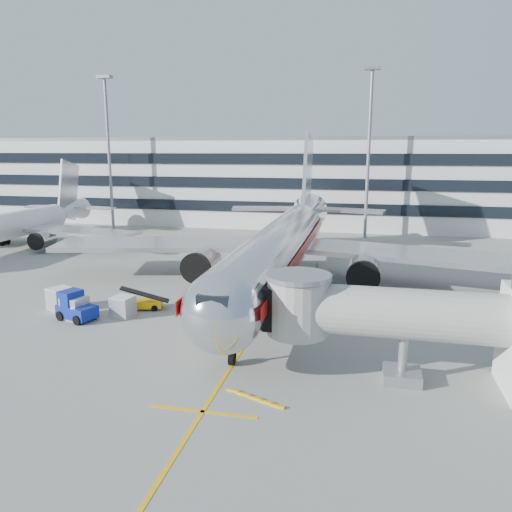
% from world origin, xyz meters
% --- Properties ---
extents(ground, '(180.00, 180.00, 0.00)m').
position_xyz_m(ground, '(0.00, 0.00, 0.00)').
color(ground, gray).
rests_on(ground, ground).
extents(lead_in_line, '(0.25, 70.00, 0.01)m').
position_xyz_m(lead_in_line, '(0.00, 10.00, 0.01)').
color(lead_in_line, '#EDAD0C').
rests_on(lead_in_line, ground).
extents(stop_bar, '(6.00, 0.25, 0.01)m').
position_xyz_m(stop_bar, '(0.00, -14.00, 0.01)').
color(stop_bar, '#EDAD0C').
rests_on(stop_bar, ground).
extents(main_jet, '(50.95, 48.70, 16.06)m').
position_xyz_m(main_jet, '(0.00, 11.72, 4.23)').
color(main_jet, silver).
rests_on(main_jet, ground).
extents(jet_bridge, '(17.80, 4.50, 7.00)m').
position_xyz_m(jet_bridge, '(12.18, -8.00, 3.87)').
color(jet_bridge, silver).
rests_on(jet_bridge, ground).
extents(terminal, '(150.00, 24.25, 15.60)m').
position_xyz_m(terminal, '(0.00, 57.95, 7.80)').
color(terminal, silver).
rests_on(terminal, ground).
extents(light_mast_west, '(2.40, 1.20, 25.45)m').
position_xyz_m(light_mast_west, '(-35.00, 42.00, 14.88)').
color(light_mast_west, gray).
rests_on(light_mast_west, ground).
extents(light_mast_centre, '(2.40, 1.20, 25.45)m').
position_xyz_m(light_mast_centre, '(8.00, 42.00, 14.88)').
color(light_mast_centre, gray).
rests_on(light_mast_centre, ground).
extents(second_jet, '(38.21, 36.52, 12.04)m').
position_xyz_m(second_jet, '(-40.40, 22.80, 3.18)').
color(second_jet, white).
rests_on(second_jet, ground).
extents(belt_loader, '(4.24, 2.42, 1.98)m').
position_xyz_m(belt_loader, '(-10.87, 1.33, 0.56)').
color(belt_loader, '#F4B60A').
rests_on(belt_loader, ground).
extents(baggage_tug, '(3.55, 2.82, 2.36)m').
position_xyz_m(baggage_tug, '(-14.74, -2.24, 1.03)').
color(baggage_tug, navy).
rests_on(baggage_tug, ground).
extents(cargo_container_left, '(1.82, 1.82, 1.71)m').
position_xyz_m(cargo_container_left, '(-11.27, -0.80, 0.86)').
color(cargo_container_left, silver).
rests_on(cargo_container_left, ground).
extents(cargo_container_right, '(2.34, 2.34, 1.87)m').
position_xyz_m(cargo_container_right, '(-17.50, -0.12, 0.94)').
color(cargo_container_right, silver).
rests_on(cargo_container_right, ground).
extents(cargo_container_front, '(2.01, 2.01, 1.81)m').
position_xyz_m(cargo_container_front, '(-14.86, -2.11, 0.91)').
color(cargo_container_front, silver).
rests_on(cargo_container_front, ground).
extents(ramp_worker, '(0.74, 0.75, 1.74)m').
position_xyz_m(ramp_worker, '(-10.99, -1.20, 0.87)').
color(ramp_worker, '#89E117').
rests_on(ramp_worker, ground).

